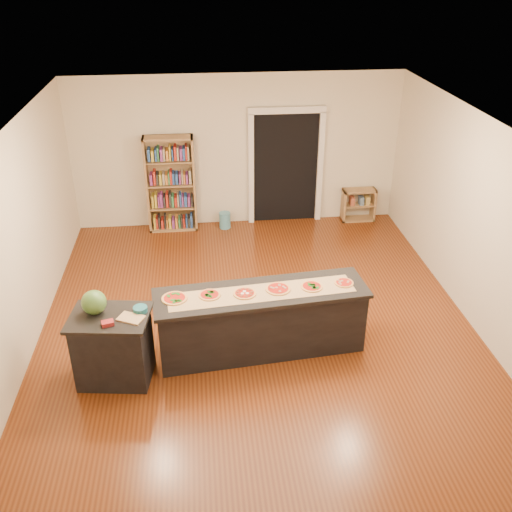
{
  "coord_description": "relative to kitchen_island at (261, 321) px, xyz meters",
  "views": [
    {
      "loc": [
        -0.71,
        -6.56,
        4.68
      ],
      "look_at": [
        0.0,
        0.2,
        1.0
      ],
      "focal_mm": 40.0,
      "sensor_mm": 36.0,
      "label": 1
    }
  ],
  "objects": [
    {
      "name": "package_teal",
      "position": [
        -1.47,
        -0.33,
        0.5
      ],
      "size": [
        0.17,
        0.17,
        0.06
      ],
      "primitive_type": "cylinder",
      "color": "#195966",
      "rests_on": "side_counter"
    },
    {
      "name": "doorway",
      "position": [
        0.91,
        4.0,
        0.75
      ],
      "size": [
        1.4,
        0.09,
        2.21
      ],
      "color": "black",
      "rests_on": "room"
    },
    {
      "name": "pizza_d",
      "position": [
        0.21,
        0.02,
        0.46
      ],
      "size": [
        0.3,
        0.3,
        0.02
      ],
      "color": "#DC9554",
      "rests_on": "kitchen_island"
    },
    {
      "name": "kitchen_island",
      "position": [
        0.0,
        0.0,
        0.0
      ],
      "size": [
        2.7,
        0.73,
        0.89
      ],
      "rotation": [
        0.0,
        0.0,
        0.1
      ],
      "color": "black",
      "rests_on": "ground"
    },
    {
      "name": "package_red",
      "position": [
        -1.82,
        -0.56,
        0.49
      ],
      "size": [
        0.16,
        0.13,
        0.05
      ],
      "primitive_type": "cube",
      "rotation": [
        0.0,
        0.0,
        0.28
      ],
      "color": "maroon",
      "rests_on": "side_counter"
    },
    {
      "name": "pizza_e",
      "position": [
        0.65,
        0.03,
        0.46
      ],
      "size": [
        0.29,
        0.29,
        0.02
      ],
      "color": "#DC9554",
      "rests_on": "kitchen_island"
    },
    {
      "name": "bookshelf",
      "position": [
        -1.22,
        3.83,
        0.44
      ],
      "size": [
        0.89,
        0.32,
        1.78
      ],
      "primitive_type": "cube",
      "color": "#9F7B4D",
      "rests_on": "ground"
    },
    {
      "name": "watermelon",
      "position": [
        -1.99,
        -0.3,
        0.61
      ],
      "size": [
        0.29,
        0.29,
        0.29
      ],
      "primitive_type": "sphere",
      "color": "#144214",
      "rests_on": "side_counter"
    },
    {
      "name": "pizza_b",
      "position": [
        -0.65,
        -0.03,
        0.46
      ],
      "size": [
        0.28,
        0.28,
        0.02
      ],
      "color": "#DC9554",
      "rests_on": "kitchen_island"
    },
    {
      "name": "pizza_a",
      "position": [
        -1.08,
        -0.06,
        0.46
      ],
      "size": [
        0.3,
        0.3,
        0.02
      ],
      "color": "#DC9554",
      "rests_on": "kitchen_island"
    },
    {
      "name": "cutting_board",
      "position": [
        -1.57,
        -0.47,
        0.47
      ],
      "size": [
        0.35,
        0.3,
        0.02
      ],
      "primitive_type": "cube",
      "rotation": [
        0.0,
        0.0,
        -0.45
      ],
      "color": "tan",
      "rests_on": "side_counter"
    },
    {
      "name": "room",
      "position": [
        0.01,
        0.54,
        0.95
      ],
      "size": [
        6.0,
        7.0,
        2.8
      ],
      "color": "beige",
      "rests_on": "ground"
    },
    {
      "name": "pizza_f",
      "position": [
        1.08,
        0.08,
        0.46
      ],
      "size": [
        0.26,
        0.26,
        0.02
      ],
      "color": "#DC9554",
      "rests_on": "kitchen_island"
    },
    {
      "name": "waste_bin",
      "position": [
        -0.26,
        3.77,
        -0.3
      ],
      "size": [
        0.21,
        0.21,
        0.31
      ],
      "primitive_type": "cylinder",
      "color": "teal",
      "rests_on": "ground"
    },
    {
      "name": "side_counter",
      "position": [
        -1.83,
        -0.38,
        0.01
      ],
      "size": [
        0.92,
        0.68,
        0.91
      ],
      "rotation": [
        0.0,
        0.0,
        -0.13
      ],
      "color": "black",
      "rests_on": "ground"
    },
    {
      "name": "kraft_paper",
      "position": [
        0.0,
        -0.03,
        0.44
      ],
      "size": [
        2.38,
        0.65,
        0.0
      ],
      "primitive_type": "cube",
      "rotation": [
        0.0,
        0.0,
        0.1
      ],
      "color": "tan",
      "rests_on": "kitchen_island"
    },
    {
      "name": "low_shelf",
      "position": [
        2.33,
        3.85,
        -0.13
      ],
      "size": [
        0.63,
        0.27,
        0.63
      ],
      "primitive_type": "cube",
      "color": "#9F7B4D",
      "rests_on": "ground"
    },
    {
      "name": "pizza_c",
      "position": [
        -0.21,
        -0.04,
        0.46
      ],
      "size": [
        0.3,
        0.3,
        0.02
      ],
      "color": "#DC9554",
      "rests_on": "kitchen_island"
    }
  ]
}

